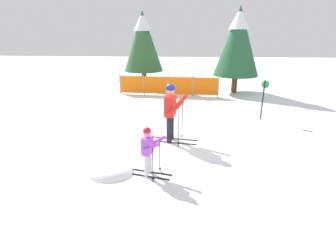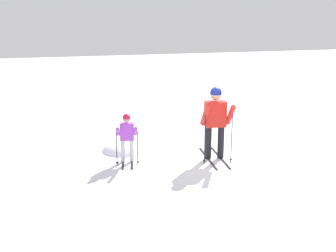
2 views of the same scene
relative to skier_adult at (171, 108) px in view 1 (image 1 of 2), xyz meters
The scene contains 8 objects.
ground_plane 1.11m from the skier_adult, 58.55° to the left, with size 60.00×60.00×0.00m, color white.
skier_adult is the anchor object (origin of this frame).
skier_child 2.17m from the skier_adult, 101.00° to the right, with size 1.15×0.58×1.19m.
safety_fence 6.31m from the skier_adult, 94.47° to the left, with size 5.31×0.46×1.08m.
conifer_far 8.13m from the skier_adult, 66.45° to the left, with size 2.43×2.43×4.52m.
conifer_near 9.35m from the skier_adult, 103.67° to the left, with size 2.39×2.39×4.44m.
trail_marker 4.13m from the skier_adult, 35.10° to the left, with size 0.28×0.05×1.52m.
snow_mound 2.69m from the skier_adult, 123.30° to the right, with size 1.12×0.95×0.45m, color white.
Camera 1 is at (0.23, -7.79, 3.17)m, focal length 28.00 mm.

